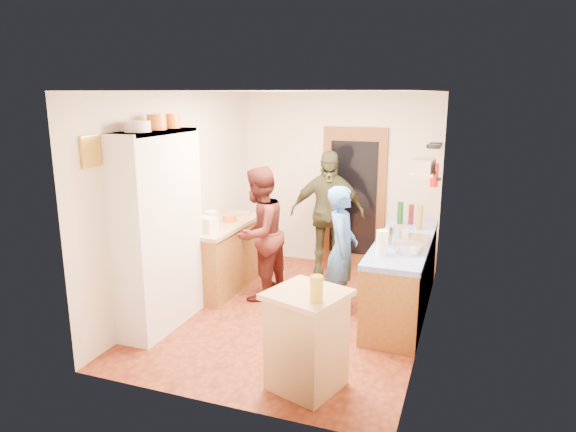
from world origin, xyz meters
The scene contains 44 objects.
floor centered at (0.00, 0.00, -0.01)m, with size 3.00×4.00×0.02m, color brown.
ceiling centered at (0.00, 0.00, 2.61)m, with size 3.00×4.00×0.02m, color silver.
wall_back centered at (0.00, 2.01, 1.30)m, with size 3.00×0.02×2.60m, color beige.
wall_front centered at (0.00, -2.01, 1.30)m, with size 3.00×0.02×2.60m, color beige.
wall_left centered at (-1.51, 0.00, 1.30)m, with size 0.02×4.00×2.60m, color beige.
wall_right centered at (1.51, 0.00, 1.30)m, with size 0.02×4.00×2.60m, color beige.
door_frame centered at (0.25, 1.97, 1.05)m, with size 0.95×0.06×2.10m, color brown.
door_glass centered at (0.25, 1.94, 1.05)m, with size 0.70×0.02×1.70m, color black.
hutch_body centered at (-1.30, -0.80, 1.10)m, with size 0.40×1.20×2.20m, color silver.
hutch_top_shelf centered at (-1.30, -0.80, 2.18)m, with size 0.40×1.14×0.04m, color silver.
plate_stack centered at (-1.30, -1.06, 2.26)m, with size 0.26×0.26×0.11m, color white.
orange_pot_a centered at (-1.30, -0.72, 2.28)m, with size 0.20×0.20×0.16m, color orange.
orange_pot_b centered at (-1.30, -0.42, 2.28)m, with size 0.18×0.18×0.16m, color orange.
left_counter_base centered at (-1.20, 0.45, 0.42)m, with size 0.60×1.40×0.85m, color olive.
left_counter_top centered at (-1.20, 0.45, 0.88)m, with size 0.64×1.44×0.05m, color tan.
toaster centered at (-1.15, 0.01, 0.99)m, with size 0.24×0.16×0.18m, color white.
kettle centered at (-1.25, 0.30, 1.00)m, with size 0.17×0.17×0.19m, color white.
orange_bowl centered at (-1.12, 0.58, 0.94)m, with size 0.18×0.18×0.08m, color orange.
chopping_board centered at (-1.18, 1.03, 0.91)m, with size 0.30×0.22×0.03m, color tan.
right_counter_base centered at (1.20, 0.50, 0.42)m, with size 0.60×2.20×0.84m, color olive.
right_counter_top centered at (1.20, 0.50, 0.87)m, with size 0.62×2.22×0.06m, color #063BBD.
hob centered at (1.20, 0.38, 0.92)m, with size 0.55×0.58×0.04m, color silver.
pot_on_hob centered at (1.15, 0.39, 1.01)m, with size 0.22×0.22×0.14m, color silver.
bottle_a centered at (1.05, 1.18, 1.05)m, with size 0.08×0.08×0.31m, color #143F14.
bottle_b centered at (1.18, 1.26, 1.03)m, with size 0.07×0.07×0.27m, color #591419.
bottle_c centered at (1.31, 1.05, 1.06)m, with size 0.08×0.08×0.32m, color olive.
paper_towel centered at (1.05, -0.17, 1.03)m, with size 0.12×0.12×0.27m, color white.
mixing_bowl centered at (1.30, -0.01, 0.96)m, with size 0.29×0.29×0.11m, color silver.
island_base centered at (0.64, -1.47, 0.43)m, with size 0.55×0.55×0.86m, color tan.
island_top centered at (0.64, -1.47, 0.89)m, with size 0.62×0.62×0.05m, color tan.
cutting_board centered at (0.61, -1.41, 0.90)m, with size 0.35×0.28×0.02m, color white.
oil_jar centered at (0.77, -1.64, 1.02)m, with size 0.11×0.11×0.22m, color #AD9E2D.
pan_rail centered at (1.46, 1.52, 2.05)m, with size 0.02×0.02×0.65m, color silver.
pan_hang_a centered at (1.40, 1.35, 1.92)m, with size 0.18×0.18×0.05m, color black.
pan_hang_b centered at (1.40, 1.55, 1.90)m, with size 0.16×0.16×0.05m, color black.
pan_hang_c centered at (1.40, 1.75, 1.91)m, with size 0.17×0.17×0.05m, color black.
wall_shelf centered at (1.37, 0.45, 1.70)m, with size 0.26×0.42×0.03m, color tan.
radio centered at (1.37, 0.45, 1.79)m, with size 0.22×0.30×0.15m, color silver.
ext_bracket centered at (1.47, 1.70, 1.45)m, with size 0.06×0.10×0.04m, color black.
fire_extinguisher centered at (1.41, 1.70, 1.50)m, with size 0.11×0.11×0.32m, color red.
picture_frame centered at (-1.48, -1.55, 2.05)m, with size 0.03×0.25×0.30m, color gold.
person_hob centered at (0.54, 0.24, 0.77)m, with size 0.56×0.37×1.54m, color #335EA3.
person_left centered at (-0.55, 0.37, 0.85)m, with size 0.82×0.64×1.70m, color #421815.
person_back centered at (0.00, 1.46, 0.90)m, with size 1.06×0.44×1.81m, color #363720.
Camera 1 is at (1.91, -5.43, 2.58)m, focal length 32.00 mm.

